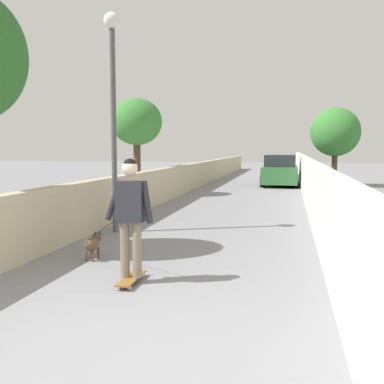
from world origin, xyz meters
name	(u,v)px	position (x,y,z in m)	size (l,w,h in m)	color
ground_plane	(242,195)	(14.00, 0.00, 0.00)	(80.00, 80.00, 0.00)	gray
wall_left	(168,184)	(12.00, 2.53, 0.58)	(48.00, 0.30, 1.17)	tan
fence_right	(310,182)	(12.00, -2.53, 0.74)	(48.00, 0.30, 1.48)	silver
tree_left_near	(137,123)	(13.00, 4.05, 2.87)	(1.99, 1.99, 3.83)	#473523
tree_right_mid	(335,132)	(19.00, -3.99, 2.63)	(2.36, 2.36, 3.83)	#473523
lamp_post	(113,86)	(5.63, 1.98, 3.24)	(0.36, 0.36, 4.81)	#4C4C51
skateboard	(131,278)	(2.12, 0.31, 0.07)	(0.80, 0.21, 0.08)	brown
person_skateboarder	(130,208)	(2.12, 0.31, 1.06)	(0.23, 0.71, 1.67)	#726651
dog	(93,243)	(3.24, 1.41, 0.27)	(1.40, 1.22, 1.06)	brown
car_near	(280,171)	(19.16, -1.38, 0.71)	(4.13, 1.80, 1.54)	#336B38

